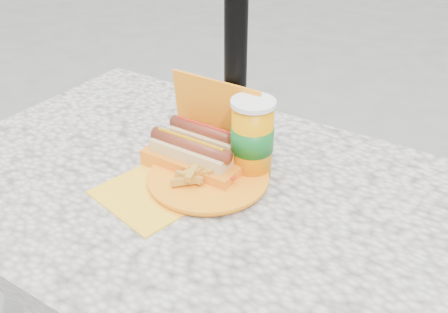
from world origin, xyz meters
The scene contains 5 objects.
picnic_table centered at (0.00, 0.00, 0.64)m, with size 1.20×0.80×0.75m.
umbrella_pole centered at (0.00, 0.16, 1.10)m, with size 0.05×0.05×2.20m, color black.
hotdog_box centered at (-0.03, 0.07, 0.79)m, with size 0.23×0.15×0.19m.
fries_plate centered at (0.01, 0.01, 0.76)m, with size 0.32×0.35×0.05m.
soda_cup centered at (0.08, 0.10, 0.84)m, with size 0.09×0.09×0.18m.
Camera 1 is at (0.53, -0.71, 1.37)m, focal length 40.00 mm.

